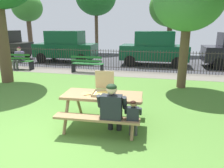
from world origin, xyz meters
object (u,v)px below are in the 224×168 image
at_px(far_tree_center, 171,7).
at_px(parked_car_left, 2,45).
at_px(picnic_table_foreground, 103,101).
at_px(parked_car_right, 154,48).
at_px(pizza_box_open, 103,89).
at_px(pizza_slice_on_table, 86,93).
at_px(far_tree_left, 27,8).
at_px(park_bench_left, 18,62).
at_px(adult_at_table, 112,108).
at_px(person_on_park_bench, 19,57).
at_px(park_bench_center, 87,64).
at_px(child_at_table, 133,116).
at_px(parked_car_center, 66,46).
at_px(tree_midground_right, 189,0).

bearing_deg(far_tree_center, parked_car_left, -153.20).
distance_m(picnic_table_foreground, parked_car_right, 8.49).
height_order(pizza_box_open, far_tree_center, far_tree_center).
height_order(pizza_slice_on_table, far_tree_left, far_tree_left).
height_order(pizza_box_open, park_bench_left, pizza_box_open).
xyz_separation_m(adult_at_table, parked_car_left, (-9.86, 8.92, 0.35)).
distance_m(person_on_park_bench, far_tree_center, 12.28).
distance_m(park_bench_center, person_on_park_bench, 3.88).
xyz_separation_m(pizza_slice_on_table, person_on_park_bench, (-5.77, 5.58, -0.12)).
relative_size(pizza_slice_on_table, parked_car_right, 0.08).
bearing_deg(parked_car_left, adult_at_table, -42.13).
distance_m(child_at_table, far_tree_left, 19.17).
bearing_deg(far_tree_center, pizza_box_open, -97.87).
xyz_separation_m(pizza_box_open, far_tree_left, (-11.04, 14.17, 3.00)).
bearing_deg(pizza_slice_on_table, parked_car_left, 137.17).
distance_m(pizza_slice_on_table, parked_car_left, 12.47).
bearing_deg(parked_car_center, far_tree_center, 40.98).
relative_size(person_on_park_bench, far_tree_left, 0.23).
height_order(pizza_slice_on_table, far_tree_center, far_tree_center).
relative_size(picnic_table_foreground, parked_car_left, 0.47).
bearing_deg(picnic_table_foreground, pizza_box_open, 86.04).
height_order(park_bench_left, park_bench_center, same).
bearing_deg(person_on_park_bench, far_tree_center, 47.01).
bearing_deg(pizza_slice_on_table, park_bench_left, 136.38).
height_order(parked_car_left, parked_car_center, same).
distance_m(adult_at_table, park_bench_left, 8.89).
xyz_separation_m(far_tree_left, far_tree_center, (13.00, 0.00, -0.13)).
bearing_deg(picnic_table_foreground, parked_car_center, 119.23).
xyz_separation_m(parked_car_center, parked_car_right, (5.63, -0.00, 0.00)).
xyz_separation_m(tree_midground_right, parked_car_right, (-1.19, 4.66, -2.12)).
bearing_deg(parked_car_right, parked_car_left, 180.00).
bearing_deg(adult_at_table, parked_car_right, 86.28).
relative_size(pizza_slice_on_table, parked_car_left, 0.08).
height_order(park_bench_center, far_tree_center, far_tree_center).
distance_m(child_at_table, person_on_park_bench, 9.18).
bearing_deg(pizza_box_open, person_on_park_bench, 138.35).
distance_m(picnic_table_foreground, person_on_park_bench, 8.27).
bearing_deg(parked_car_left, picnic_table_foreground, -41.52).
bearing_deg(park_bench_left, pizza_box_open, -41.24).
distance_m(parked_car_center, far_tree_center, 9.26).
bearing_deg(parked_car_right, pizza_box_open, -96.23).
distance_m(adult_at_table, far_tree_center, 15.13).
distance_m(person_on_park_bench, far_tree_left, 10.48).
distance_m(park_bench_left, parked_car_left, 4.45).
distance_m(parked_car_left, far_tree_left, 6.64).
distance_m(parked_car_left, parked_car_right, 10.44).
distance_m(pizza_box_open, pizza_slice_on_table, 0.41).
bearing_deg(park_bench_center, far_tree_left, 135.15).
distance_m(adult_at_table, parked_car_right, 8.94).
xyz_separation_m(pizza_slice_on_table, park_bench_left, (-5.84, 5.56, -0.36)).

